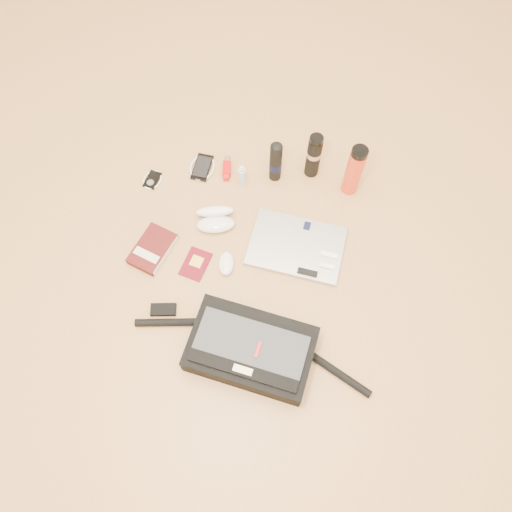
# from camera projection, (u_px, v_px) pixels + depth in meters

# --- Properties ---
(ground) EXTENTS (4.00, 4.00, 0.00)m
(ground) POSITION_uv_depth(u_px,v_px,m) (247.00, 274.00, 1.91)
(ground) COLOR #B3814A
(ground) RESTS_ON ground
(messenger_bag) EXTENTS (0.85, 0.36, 0.12)m
(messenger_bag) POSITION_uv_depth(u_px,v_px,m) (250.00, 349.00, 1.73)
(messenger_bag) COLOR black
(messenger_bag) RESTS_ON ground
(laptop) EXTENTS (0.40, 0.32, 0.03)m
(laptop) POSITION_uv_depth(u_px,v_px,m) (297.00, 247.00, 1.94)
(laptop) COLOR #A4A4A7
(laptop) RESTS_ON ground
(book) EXTENTS (0.19, 0.22, 0.03)m
(book) POSITION_uv_depth(u_px,v_px,m) (153.00, 249.00, 1.93)
(book) COLOR #430F0E
(book) RESTS_ON ground
(passport) EXTENTS (0.13, 0.15, 0.01)m
(passport) POSITION_uv_depth(u_px,v_px,m) (196.00, 264.00, 1.92)
(passport) COLOR #550713
(passport) RESTS_ON ground
(mouse) EXTENTS (0.06, 0.10, 0.03)m
(mouse) POSITION_uv_depth(u_px,v_px,m) (226.00, 264.00, 1.91)
(mouse) COLOR silver
(mouse) RESTS_ON ground
(sunglasses_case) EXTENTS (0.17, 0.15, 0.09)m
(sunglasses_case) POSITION_uv_depth(u_px,v_px,m) (215.00, 218.00, 1.97)
(sunglasses_case) COLOR silver
(sunglasses_case) RESTS_ON ground
(ipod) EXTENTS (0.09, 0.10, 0.01)m
(ipod) POSITION_uv_depth(u_px,v_px,m) (152.00, 180.00, 2.08)
(ipod) COLOR black
(ipod) RESTS_ON ground
(phone) EXTENTS (0.12, 0.14, 0.01)m
(phone) POSITION_uv_depth(u_px,v_px,m) (202.00, 167.00, 2.10)
(phone) COLOR black
(phone) RESTS_ON ground
(inhaler) EXTENTS (0.03, 0.12, 0.03)m
(inhaler) POSITION_uv_depth(u_px,v_px,m) (227.00, 168.00, 2.09)
(inhaler) COLOR #BD080B
(inhaler) RESTS_ON ground
(spray_bottle) EXTENTS (0.04, 0.04, 0.12)m
(spray_bottle) POSITION_uv_depth(u_px,v_px,m) (242.00, 176.00, 2.03)
(spray_bottle) COLOR #A6C6DD
(spray_bottle) RESTS_ON ground
(aerosol_can) EXTENTS (0.05, 0.05, 0.21)m
(aerosol_can) POSITION_uv_depth(u_px,v_px,m) (276.00, 162.00, 2.00)
(aerosol_can) COLOR black
(aerosol_can) RESTS_ON ground
(thermos_black) EXTENTS (0.07, 0.07, 0.23)m
(thermos_black) POSITION_uv_depth(u_px,v_px,m) (314.00, 156.00, 2.00)
(thermos_black) COLOR black
(thermos_black) RESTS_ON ground
(thermos_red) EXTENTS (0.09, 0.09, 0.26)m
(thermos_red) POSITION_uv_depth(u_px,v_px,m) (354.00, 171.00, 1.95)
(thermos_red) COLOR red
(thermos_red) RESTS_ON ground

